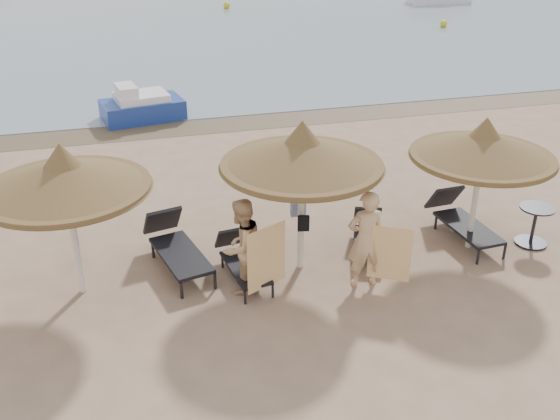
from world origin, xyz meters
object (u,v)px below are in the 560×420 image
(side_table, at_px, (534,227))
(lounger_far_right, at_px, (461,219))
(pedal_boat, at_px, (141,106))
(palapa_left, at_px, (64,176))
(palapa_center, at_px, (302,153))
(lounger_near_right, at_px, (368,234))
(lounger_near_left, at_px, (241,259))
(person_right, at_px, (366,232))
(palapa_right, at_px, (483,146))
(person_left, at_px, (241,239))
(lounger_far_left, at_px, (175,245))

(side_table, bearing_deg, lounger_far_right, 151.93)
(side_table, bearing_deg, pedal_boat, 124.92)
(palapa_left, height_order, side_table, palapa_left)
(palapa_left, bearing_deg, pedal_boat, 80.15)
(palapa_center, bearing_deg, pedal_boat, 103.28)
(pedal_boat, bearing_deg, lounger_near_right, -78.91)
(lounger_near_left, relative_size, person_right, 0.82)
(palapa_center, distance_m, lounger_far_right, 3.92)
(lounger_near_right, relative_size, pedal_boat, 0.64)
(palapa_center, distance_m, lounger_near_right, 2.44)
(lounger_near_right, bearing_deg, palapa_right, 7.44)
(side_table, relative_size, person_left, 0.40)
(palapa_right, height_order, pedal_boat, palapa_right)
(lounger_far_right, bearing_deg, palapa_left, 176.94)
(palapa_left, distance_m, palapa_right, 7.29)
(side_table, bearing_deg, lounger_near_right, 168.60)
(lounger_far_right, height_order, pedal_boat, pedal_boat)
(side_table, distance_m, person_right, 3.85)
(lounger_near_right, bearing_deg, palapa_center, -148.60)
(lounger_far_left, bearing_deg, lounger_near_right, -19.39)
(lounger_far_right, bearing_deg, person_left, -174.44)
(palapa_center, xyz_separation_m, lounger_far_left, (-2.20, 0.68, -1.84))
(palapa_left, distance_m, pedal_boat, 9.66)
(palapa_center, relative_size, person_left, 1.43)
(person_left, bearing_deg, lounger_far_left, -86.23)
(lounger_far_left, height_order, lounger_near_left, lounger_far_left)
(lounger_far_left, bearing_deg, side_table, -21.94)
(palapa_right, xyz_separation_m, pedal_boat, (-5.66, 9.68, -1.69))
(lounger_near_right, xyz_separation_m, person_right, (-0.55, -1.15, 0.73))
(palapa_center, height_order, person_right, palapa_center)
(person_right, bearing_deg, side_table, -169.64)
(lounger_near_right, height_order, lounger_far_right, lounger_far_right)
(person_left, relative_size, person_right, 0.95)
(lounger_near_left, distance_m, lounger_far_right, 4.56)
(palapa_left, height_order, palapa_right, palapa_left)
(lounger_near_left, xyz_separation_m, lounger_near_right, (2.56, 0.29, -0.01))
(lounger_far_right, relative_size, person_right, 0.95)
(palapa_left, bearing_deg, palapa_center, -2.94)
(palapa_right, height_order, person_right, palapa_right)
(side_table, relative_size, pedal_boat, 0.30)
(side_table, height_order, person_right, person_right)
(lounger_far_right, xyz_separation_m, side_table, (1.21, -0.65, -0.02))
(lounger_near_left, distance_m, pedal_boat, 9.61)
(side_table, xyz_separation_m, person_left, (-5.84, -0.12, 0.62))
(lounger_near_right, bearing_deg, side_table, 8.43)
(palapa_left, height_order, lounger_near_right, palapa_left)
(palapa_center, relative_size, lounger_near_left, 1.67)
(palapa_left, distance_m, side_table, 8.74)
(lounger_far_left, distance_m, pedal_boat, 8.87)
(palapa_right, bearing_deg, lounger_near_left, 178.21)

